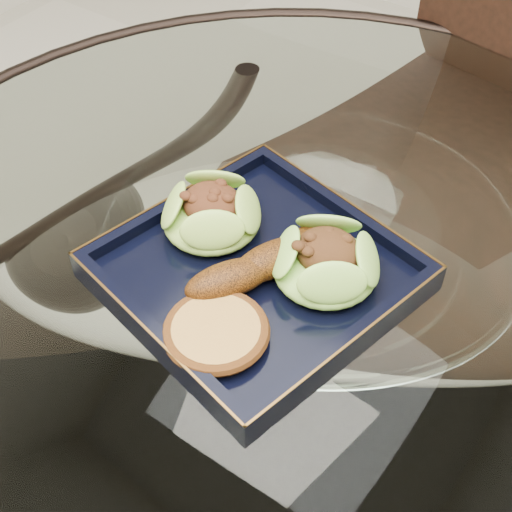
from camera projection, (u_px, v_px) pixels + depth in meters
The scene contains 7 objects.
dining_table at pixel (302, 354), 0.88m from camera, with size 1.13×1.13×0.77m.
dining_chair at pixel (454, 218), 1.16m from camera, with size 0.47×0.47×0.94m.
navy_plate at pixel (256, 276), 0.73m from camera, with size 0.27×0.27×0.02m, color black.
lettuce_wrap_left at pixel (211, 216), 0.75m from camera, with size 0.10×0.10×0.04m, color #73AA31.
lettuce_wrap_right at pixel (326, 264), 0.70m from camera, with size 0.11×0.11×0.04m, color #72B033.
roasted_plantain at pixel (271, 260), 0.71m from camera, with size 0.18×0.04×0.03m, color #5D2D09.
crumb_patty at pixel (216, 333), 0.66m from camera, with size 0.09×0.09×0.02m, color gold.
Camera 1 is at (0.25, -0.46, 1.31)m, focal length 50.00 mm.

